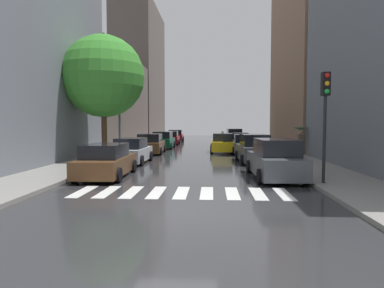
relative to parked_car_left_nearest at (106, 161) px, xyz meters
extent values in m
cube|color=#2D2D30|center=(3.79, 17.97, -0.75)|extent=(28.00, 72.00, 0.04)
cube|color=gray|center=(-2.71, 17.97, -0.65)|extent=(3.00, 72.00, 0.15)
cube|color=gray|center=(10.29, 17.97, -0.65)|extent=(3.00, 72.00, 0.15)
cube|color=silver|center=(0.19, -3.33, -0.72)|extent=(0.45, 2.20, 0.01)
cube|color=silver|center=(1.09, -3.33, -0.72)|extent=(0.45, 2.20, 0.01)
cube|color=silver|center=(1.99, -3.33, -0.72)|extent=(0.45, 2.20, 0.01)
cube|color=silver|center=(2.89, -3.33, -0.72)|extent=(0.45, 2.20, 0.01)
cube|color=silver|center=(3.79, -3.33, -0.72)|extent=(0.45, 2.20, 0.01)
cube|color=silver|center=(4.69, -3.33, -0.72)|extent=(0.45, 2.20, 0.01)
cube|color=silver|center=(5.59, -3.33, -0.72)|extent=(0.45, 2.20, 0.01)
cube|color=silver|center=(6.49, -3.33, -0.72)|extent=(0.45, 2.20, 0.01)
cube|color=silver|center=(7.39, -3.33, -0.72)|extent=(0.45, 2.20, 0.01)
cube|color=#564C47|center=(-7.21, 22.83, 4.30)|extent=(6.00, 19.33, 10.06)
cube|color=#564C47|center=(-7.21, 41.50, 9.94)|extent=(6.00, 16.41, 21.34)
cube|color=#8C6B56|center=(14.79, 18.62, 8.30)|extent=(6.00, 14.95, 18.06)
cube|color=brown|center=(0.00, 0.06, -0.18)|extent=(1.97, 4.67, 0.75)
cube|color=black|center=(0.00, -0.17, 0.51)|extent=(1.70, 2.58, 0.61)
cylinder|color=black|center=(-0.97, 1.57, -0.41)|extent=(0.24, 0.65, 0.64)
cylinder|color=black|center=(0.89, 1.61, -0.41)|extent=(0.24, 0.65, 0.64)
cylinder|color=black|center=(-0.89, -1.49, -0.41)|extent=(0.24, 0.65, 0.64)
cylinder|color=black|center=(0.97, -1.44, -0.41)|extent=(0.24, 0.65, 0.64)
cube|color=#B2B7BF|center=(-0.10, 5.49, -0.17)|extent=(1.81, 4.26, 0.77)
cube|color=black|center=(-0.10, 5.27, 0.53)|extent=(1.58, 2.35, 0.63)
cylinder|color=black|center=(-0.96, 6.89, -0.41)|extent=(0.23, 0.64, 0.64)
cylinder|color=black|center=(0.80, 6.87, -0.41)|extent=(0.23, 0.64, 0.64)
cylinder|color=black|center=(-1.00, 4.10, -0.41)|extent=(0.23, 0.64, 0.64)
cylinder|color=black|center=(0.76, 4.08, -0.41)|extent=(0.23, 0.64, 0.64)
cube|color=brown|center=(-0.17, 12.27, -0.15)|extent=(2.12, 4.67, 0.80)
cube|color=black|center=(-0.16, 12.04, 0.57)|extent=(1.81, 2.60, 0.65)
cylinder|color=black|center=(-1.20, 13.74, -0.41)|extent=(0.25, 0.65, 0.64)
cylinder|color=black|center=(0.74, 13.82, -0.41)|extent=(0.25, 0.65, 0.64)
cylinder|color=black|center=(-1.08, 10.71, -0.41)|extent=(0.25, 0.65, 0.64)
cylinder|color=black|center=(0.86, 10.79, -0.41)|extent=(0.25, 0.65, 0.64)
cube|color=#0C4C2D|center=(0.05, 17.87, -0.14)|extent=(1.87, 4.25, 0.82)
cube|color=black|center=(0.05, 17.66, 0.60)|extent=(1.64, 2.34, 0.67)
cylinder|color=black|center=(-0.86, 19.28, -0.41)|extent=(0.22, 0.64, 0.64)
cylinder|color=black|center=(0.99, 19.27, -0.41)|extent=(0.22, 0.64, 0.64)
cylinder|color=black|center=(-0.88, 16.48, -0.41)|extent=(0.22, 0.64, 0.64)
cylinder|color=black|center=(0.97, 16.47, -0.41)|extent=(0.22, 0.64, 0.64)
cube|color=maroon|center=(0.07, 23.90, -0.17)|extent=(1.91, 4.07, 0.77)
cube|color=black|center=(0.08, 23.70, 0.53)|extent=(1.64, 2.25, 0.63)
cylinder|color=black|center=(-0.86, 25.20, -0.41)|extent=(0.24, 0.65, 0.64)
cylinder|color=black|center=(0.94, 25.25, -0.41)|extent=(0.24, 0.65, 0.64)
cylinder|color=black|center=(-0.79, 22.55, -0.41)|extent=(0.24, 0.65, 0.64)
cylinder|color=black|center=(1.01, 22.59, -0.41)|extent=(0.24, 0.65, 0.64)
cube|color=maroon|center=(-0.09, 30.62, -0.16)|extent=(2.13, 4.60, 0.78)
cube|color=black|center=(-0.08, 30.40, 0.54)|extent=(1.81, 2.56, 0.64)
cylinder|color=black|center=(-1.12, 32.07, -0.41)|extent=(0.25, 0.65, 0.64)
cylinder|color=black|center=(0.81, 32.16, -0.41)|extent=(0.25, 0.65, 0.64)
cylinder|color=black|center=(-0.99, 29.09, -0.41)|extent=(0.25, 0.65, 0.64)
cylinder|color=black|center=(0.94, 29.18, -0.41)|extent=(0.25, 0.65, 0.64)
cube|color=#474C51|center=(7.70, 0.18, -0.11)|extent=(2.03, 4.85, 0.88)
cube|color=black|center=(7.71, -0.06, 0.69)|extent=(1.73, 2.69, 0.72)
cylinder|color=black|center=(6.72, 1.73, -0.41)|extent=(0.24, 0.65, 0.64)
cylinder|color=black|center=(8.57, 1.79, -0.41)|extent=(0.24, 0.65, 0.64)
cylinder|color=black|center=(6.83, -1.43, -0.41)|extent=(0.24, 0.65, 0.64)
cylinder|color=black|center=(8.69, -1.36, -0.41)|extent=(0.24, 0.65, 0.64)
cube|color=#474C51|center=(7.49, 6.31, -0.11)|extent=(1.95, 4.47, 0.89)
cube|color=black|center=(7.50, 6.09, 0.70)|extent=(1.66, 2.49, 0.73)
cylinder|color=black|center=(6.55, 7.72, -0.41)|extent=(0.25, 0.65, 0.64)
cylinder|color=black|center=(8.31, 7.80, -0.41)|extent=(0.25, 0.65, 0.64)
cylinder|color=black|center=(6.68, 4.82, -0.41)|extent=(0.25, 0.65, 0.64)
cylinder|color=black|center=(8.44, 4.90, -0.41)|extent=(0.25, 0.65, 0.64)
cube|color=#474C51|center=(7.51, 12.95, -0.16)|extent=(1.92, 4.83, 0.78)
cube|color=black|center=(7.51, 12.71, 0.54)|extent=(1.65, 2.67, 0.64)
cylinder|color=black|center=(6.65, 14.55, -0.41)|extent=(0.24, 0.65, 0.64)
cylinder|color=black|center=(8.45, 14.50, -0.41)|extent=(0.24, 0.65, 0.64)
cylinder|color=black|center=(6.57, 11.39, -0.41)|extent=(0.24, 0.65, 0.64)
cylinder|color=black|center=(8.37, 11.35, -0.41)|extent=(0.24, 0.65, 0.64)
cube|color=#0C4C2D|center=(7.68, 19.42, -0.18)|extent=(2.05, 4.77, 0.75)
cube|color=black|center=(7.67, 19.18, 0.51)|extent=(1.73, 2.65, 0.62)
cylinder|color=black|center=(6.84, 21.01, -0.41)|extent=(0.25, 0.65, 0.64)
cylinder|color=black|center=(8.66, 20.92, -0.41)|extent=(0.25, 0.65, 0.64)
cylinder|color=black|center=(6.69, 17.92, -0.41)|extent=(0.25, 0.65, 0.64)
cylinder|color=black|center=(8.51, 17.83, -0.41)|extent=(0.25, 0.65, 0.64)
cube|color=#474C51|center=(7.51, 26.11, -0.10)|extent=(2.04, 4.56, 0.91)
cube|color=black|center=(7.52, 25.88, 0.72)|extent=(1.73, 2.53, 0.74)
cylinder|color=black|center=(6.53, 27.54, -0.41)|extent=(0.25, 0.65, 0.64)
cylinder|color=black|center=(8.37, 27.62, -0.41)|extent=(0.25, 0.65, 0.64)
cylinder|color=black|center=(6.66, 24.59, -0.41)|extent=(0.25, 0.65, 0.64)
cylinder|color=black|center=(8.50, 24.67, -0.41)|extent=(0.25, 0.65, 0.64)
cube|color=yellow|center=(5.75, 13.89, -0.15)|extent=(1.87, 4.43, 0.80)
cube|color=black|center=(5.75, 13.67, 0.57)|extent=(1.64, 2.44, 0.65)
cube|color=#F2EDCC|center=(5.75, 13.67, 0.99)|extent=(0.20, 0.36, 0.18)
cylinder|color=black|center=(4.83, 15.36, -0.41)|extent=(0.22, 0.64, 0.64)
cylinder|color=black|center=(6.68, 15.35, -0.41)|extent=(0.22, 0.64, 0.64)
cylinder|color=black|center=(4.82, 12.44, -0.41)|extent=(0.22, 0.64, 0.64)
cylinder|color=black|center=(6.67, 12.43, -0.41)|extent=(0.22, 0.64, 0.64)
cylinder|color=navy|center=(11.28, 9.98, -0.16)|extent=(0.28, 0.28, 0.84)
cylinder|color=brown|center=(11.28, 9.98, 0.59)|extent=(0.36, 0.36, 0.66)
sphere|color=tan|center=(11.28, 9.98, 1.06)|extent=(0.26, 0.26, 0.26)
cone|color=#19723F|center=(11.28, 9.98, 1.35)|extent=(1.01, 1.01, 0.20)
cylinder|color=#333338|center=(11.28, 9.98, 0.97)|extent=(0.02, 0.02, 0.76)
cylinder|color=#513823|center=(-2.25, 6.78, 0.98)|extent=(0.36, 0.36, 3.12)
sphere|color=#38872D|center=(-2.25, 6.78, 4.82)|extent=(5.35, 5.35, 5.35)
cylinder|color=black|center=(9.24, -1.78, 1.12)|extent=(0.12, 0.12, 3.40)
cube|color=black|center=(9.24, -1.78, 3.27)|extent=(0.30, 0.30, 0.90)
sphere|color=red|center=(9.24, -1.96, 3.57)|extent=(0.18, 0.18, 0.18)
sphere|color=#F2A519|center=(9.24, -1.96, 3.27)|extent=(0.18, 0.18, 0.18)
sphere|color=green|center=(9.24, -1.96, 2.97)|extent=(0.18, 0.18, 0.18)
cylinder|color=#595B60|center=(-1.76, 8.79, 2.74)|extent=(0.16, 0.16, 6.64)
ellipsoid|color=beige|center=(-1.76, 8.79, 6.22)|extent=(0.60, 0.28, 0.24)
camera|label=1|loc=(4.87, -15.29, 1.75)|focal=31.83mm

